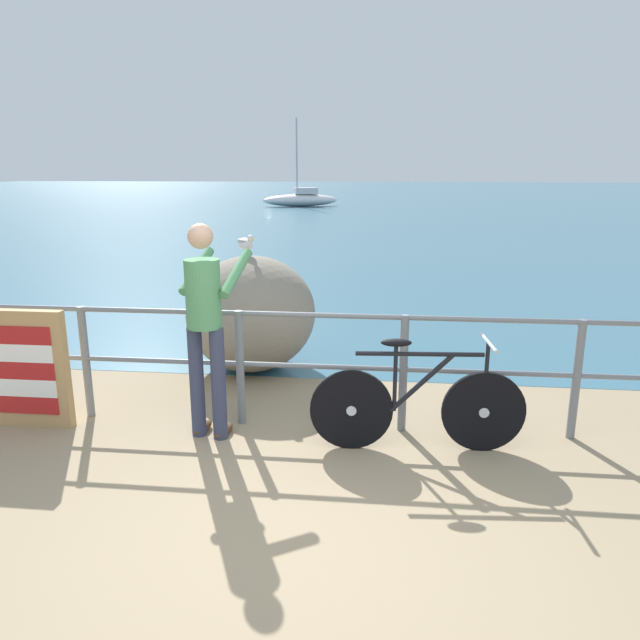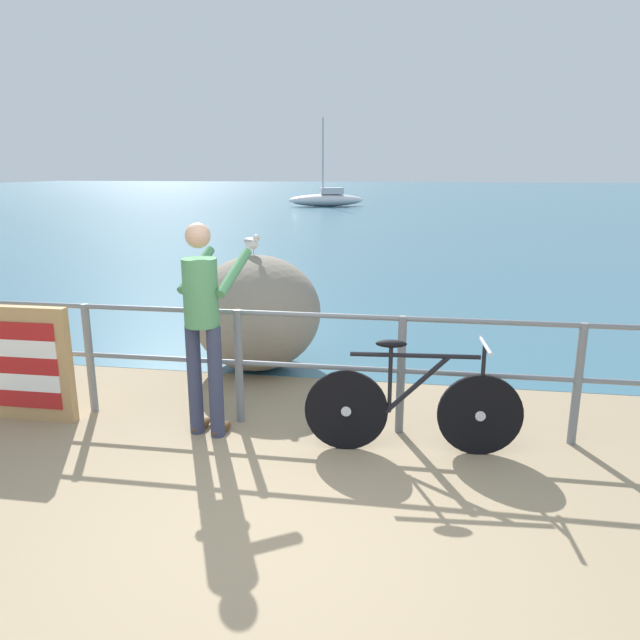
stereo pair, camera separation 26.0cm
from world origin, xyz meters
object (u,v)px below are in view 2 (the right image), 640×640
object	(u,v)px
person_at_railing	(203,320)
seagull	(252,242)
breakwater_boulder_main	(257,313)
sailboat	(327,199)
bicycle	(413,406)
folded_deckchair_stack	(27,364)

from	to	relation	value
person_at_railing	seagull	xyz separation A→B (m)	(-0.08, 1.79, 0.42)
breakwater_boulder_main	seagull	xyz separation A→B (m)	(-0.05, 0.05, 0.77)
seagull	sailboat	xyz separation A→B (m)	(-3.41, 28.45, -0.98)
breakwater_boulder_main	sailboat	world-z (taller)	sailboat
person_at_railing	sailboat	size ratio (longest dim) A/B	0.36
breakwater_boulder_main	sailboat	xyz separation A→B (m)	(-3.46, 28.50, -0.21)
breakwater_boulder_main	bicycle	bearing A→B (deg)	-46.20
seagull	breakwater_boulder_main	bearing A→B (deg)	3.69
sailboat	folded_deckchair_stack	bearing A→B (deg)	73.44
bicycle	sailboat	distance (m)	30.76
bicycle	seagull	bearing A→B (deg)	129.79
folded_deckchair_stack	breakwater_boulder_main	bearing A→B (deg)	46.47
folded_deckchair_stack	bicycle	bearing A→B (deg)	-1.63
breakwater_boulder_main	person_at_railing	bearing A→B (deg)	-89.07
bicycle	person_at_railing	bearing A→B (deg)	173.56
person_at_railing	folded_deckchair_stack	size ratio (longest dim) A/B	1.71
bicycle	sailboat	world-z (taller)	sailboat
person_at_railing	folded_deckchair_stack	bearing A→B (deg)	100.68
breakwater_boulder_main	seagull	world-z (taller)	seagull
bicycle	folded_deckchair_stack	xyz separation A→B (m)	(-3.37, 0.10, 0.13)
folded_deckchair_stack	seagull	distance (m)	2.53
person_at_railing	bicycle	bearing A→B (deg)	-80.81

